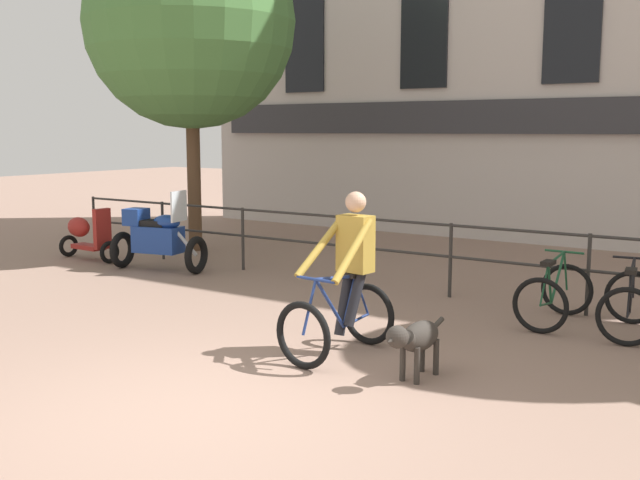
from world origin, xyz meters
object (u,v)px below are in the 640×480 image
object	(u,v)px
parked_bicycle_near_lamp	(554,295)
cyclist_with_bike	(345,282)
parked_scooter	(86,235)
parked_bicycle_mid_left	(630,304)
dog	(415,338)
parked_motorcycle	(157,237)

from	to	relation	value
parked_bicycle_near_lamp	cyclist_with_bike	bearing A→B (deg)	59.16
cyclist_with_bike	parked_bicycle_near_lamp	distance (m)	2.86
cyclist_with_bike	parked_scooter	distance (m)	7.28
cyclist_with_bike	parked_bicycle_near_lamp	xyz separation A→B (m)	(1.47, 2.42, -0.41)
parked_bicycle_near_lamp	parked_bicycle_mid_left	size ratio (longest dim) A/B	0.94
dog	parked_motorcycle	xyz separation A→B (m)	(-6.06, 2.59, 0.16)
parked_motorcycle	dog	bearing A→B (deg)	-124.57
parked_motorcycle	parked_bicycle_near_lamp	distance (m)	6.54
parked_bicycle_mid_left	parked_scooter	xyz separation A→B (m)	(-9.25, -0.15, 0.10)
parked_scooter	cyclist_with_bike	bearing A→B (deg)	-105.07
parked_bicycle_mid_left	dog	bearing A→B (deg)	56.22
dog	parked_scooter	world-z (taller)	parked_scooter
parked_bicycle_near_lamp	parked_scooter	bearing A→B (deg)	1.51
parked_motorcycle	parked_scooter	distance (m)	1.86
parked_bicycle_near_lamp	parked_bicycle_mid_left	world-z (taller)	same
cyclist_with_bike	dog	world-z (taller)	cyclist_with_bike
parked_motorcycle	parked_bicycle_mid_left	size ratio (longest dim) A/B	1.40
parked_motorcycle	parked_scooter	world-z (taller)	parked_motorcycle
dog	parked_motorcycle	bearing A→B (deg)	161.91
cyclist_with_bike	dog	bearing A→B (deg)	-15.03
cyclist_with_bike	dog	size ratio (longest dim) A/B	1.74
dog	parked_bicycle_mid_left	bearing A→B (deg)	69.36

